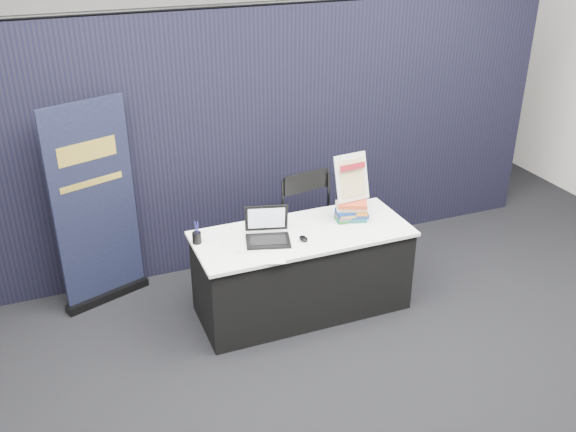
{
  "coord_description": "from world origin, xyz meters",
  "views": [
    {
      "loc": [
        -1.85,
        -3.74,
        3.22
      ],
      "look_at": [
        -0.13,
        0.55,
        0.92
      ],
      "focal_mm": 40.0,
      "sensor_mm": 36.0,
      "label": 1
    }
  ],
  "objects_px": {
    "book_stack_short": "(348,215)",
    "info_sign": "(352,178)",
    "stacking_chair": "(314,228)",
    "display_table": "(302,271)",
    "laptop": "(266,233)",
    "pullup_banner": "(97,218)",
    "book_stack_tall": "(352,210)"
  },
  "relations": [
    {
      "from": "book_stack_short",
      "to": "stacking_chair",
      "type": "height_order",
      "value": "stacking_chair"
    },
    {
      "from": "display_table",
      "to": "info_sign",
      "type": "bearing_deg",
      "value": 11.75
    },
    {
      "from": "book_stack_short",
      "to": "pullup_banner",
      "type": "relative_size",
      "value": 0.11
    },
    {
      "from": "info_sign",
      "to": "laptop",
      "type": "bearing_deg",
      "value": -177.75
    },
    {
      "from": "book_stack_tall",
      "to": "pullup_banner",
      "type": "distance_m",
      "value": 2.16
    },
    {
      "from": "book_stack_short",
      "to": "stacking_chair",
      "type": "distance_m",
      "value": 0.4
    },
    {
      "from": "book_stack_short",
      "to": "info_sign",
      "type": "distance_m",
      "value": 0.32
    },
    {
      "from": "display_table",
      "to": "laptop",
      "type": "height_order",
      "value": "laptop"
    },
    {
      "from": "info_sign",
      "to": "pullup_banner",
      "type": "xyz_separation_m",
      "value": [
        -2.04,
        0.69,
        -0.31
      ]
    },
    {
      "from": "book_stack_short",
      "to": "info_sign",
      "type": "bearing_deg",
      "value": 46.1
    },
    {
      "from": "stacking_chair",
      "to": "display_table",
      "type": "bearing_deg",
      "value": -135.45
    },
    {
      "from": "laptop",
      "to": "info_sign",
      "type": "relative_size",
      "value": 0.98
    },
    {
      "from": "stacking_chair",
      "to": "pullup_banner",
      "type": "bearing_deg",
      "value": 157.43
    },
    {
      "from": "pullup_banner",
      "to": "stacking_chair",
      "type": "relative_size",
      "value": 1.74
    },
    {
      "from": "display_table",
      "to": "laptop",
      "type": "bearing_deg",
      "value": -178.57
    },
    {
      "from": "book_stack_short",
      "to": "info_sign",
      "type": "relative_size",
      "value": 0.47
    },
    {
      "from": "laptop",
      "to": "info_sign",
      "type": "height_order",
      "value": "info_sign"
    },
    {
      "from": "laptop",
      "to": "book_stack_short",
      "type": "bearing_deg",
      "value": 20.22
    },
    {
      "from": "info_sign",
      "to": "stacking_chair",
      "type": "xyz_separation_m",
      "value": [
        -0.23,
        0.23,
        -0.54
      ]
    },
    {
      "from": "display_table",
      "to": "stacking_chair",
      "type": "xyz_separation_m",
      "value": [
        0.25,
        0.34,
        0.2
      ]
    },
    {
      "from": "book_stack_tall",
      "to": "stacking_chair",
      "type": "bearing_deg",
      "value": 131.5
    },
    {
      "from": "display_table",
      "to": "info_sign",
      "type": "relative_size",
      "value": 4.37
    },
    {
      "from": "book_stack_short",
      "to": "stacking_chair",
      "type": "bearing_deg",
      "value": 123.54
    },
    {
      "from": "book_stack_tall",
      "to": "display_table",
      "type": "bearing_deg",
      "value": -171.73
    },
    {
      "from": "laptop",
      "to": "display_table",
      "type": "bearing_deg",
      "value": 17.08
    },
    {
      "from": "book_stack_tall",
      "to": "laptop",
      "type": "bearing_deg",
      "value": -174.44
    },
    {
      "from": "laptop",
      "to": "book_stack_tall",
      "type": "bearing_deg",
      "value": 21.22
    },
    {
      "from": "info_sign",
      "to": "pullup_banner",
      "type": "height_order",
      "value": "pullup_banner"
    },
    {
      "from": "display_table",
      "to": "pullup_banner",
      "type": "xyz_separation_m",
      "value": [
        -1.55,
        0.79,
        0.43
      ]
    },
    {
      "from": "info_sign",
      "to": "pullup_banner",
      "type": "distance_m",
      "value": 2.18
    },
    {
      "from": "book_stack_tall",
      "to": "pullup_banner",
      "type": "height_order",
      "value": "pullup_banner"
    },
    {
      "from": "book_stack_short",
      "to": "stacking_chair",
      "type": "relative_size",
      "value": 0.19
    }
  ]
}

